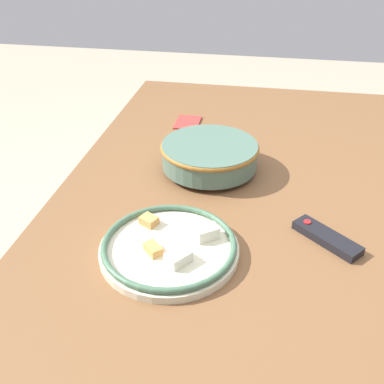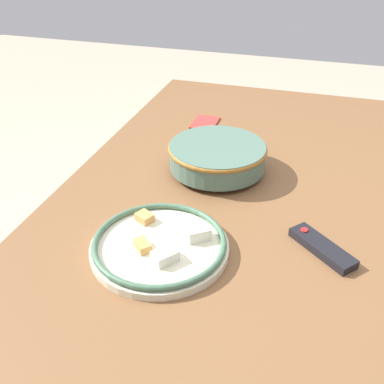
{
  "view_description": "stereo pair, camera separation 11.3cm",
  "coord_description": "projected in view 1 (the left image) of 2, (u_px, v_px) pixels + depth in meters",
  "views": [
    {
      "loc": [
        1.08,
        0.04,
        1.41
      ],
      "look_at": [
        0.14,
        -0.13,
        0.81
      ],
      "focal_mm": 42.0,
      "sensor_mm": 36.0,
      "label": 1
    },
    {
      "loc": [
        1.05,
        0.15,
        1.41
      ],
      "look_at": [
        0.14,
        -0.13,
        0.81
      ],
      "focal_mm": 42.0,
      "sensor_mm": 36.0,
      "label": 2
    }
  ],
  "objects": [
    {
      "name": "noodle_bowl",
      "position": [
        210.0,
        155.0,
        1.28
      ],
      "size": [
        0.28,
        0.28,
        0.08
      ],
      "color": "#4C6B5B",
      "rests_on": "dining_table"
    },
    {
      "name": "dining_table",
      "position": [
        246.0,
        204.0,
        1.29
      ],
      "size": [
        1.57,
        1.01,
        0.77
      ],
      "color": "brown",
      "rests_on": "ground_plane"
    },
    {
      "name": "folded_napkin",
      "position": [
        188.0,
        123.0,
        1.58
      ],
      "size": [
        0.12,
        0.08,
        0.01
      ],
      "color": "#B2332D",
      "rests_on": "dining_table"
    },
    {
      "name": "ground_plane",
      "position": [
        234.0,
        358.0,
        1.66
      ],
      "size": [
        8.0,
        8.0,
        0.0
      ],
      "primitive_type": "plane",
      "color": "#B7A88E"
    },
    {
      "name": "tv_remote",
      "position": [
        327.0,
        238.0,
        1.02
      ],
      "size": [
        0.14,
        0.16,
        0.02
      ],
      "rotation": [
        0.0,
        0.0,
        2.43
      ],
      "color": "black",
      "rests_on": "dining_table"
    },
    {
      "name": "food_plate",
      "position": [
        170.0,
        247.0,
        0.98
      ],
      "size": [
        0.31,
        0.31,
        0.05
      ],
      "color": "beige",
      "rests_on": "dining_table"
    }
  ]
}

